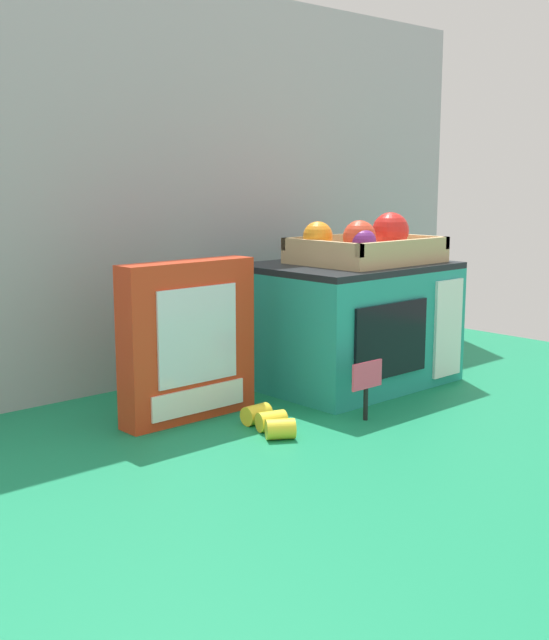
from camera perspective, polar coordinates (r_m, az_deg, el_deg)
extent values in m
plane|color=#147A4C|center=(1.47, 0.76, -5.76)|extent=(1.70, 1.70, 0.00)
cube|color=#A0A3A8|center=(1.64, -6.19, 9.42)|extent=(1.61, 0.03, 0.77)
cube|color=teal|center=(1.60, 5.17, -0.43)|extent=(0.37, 0.29, 0.22)
cube|color=black|center=(1.58, 5.24, 3.80)|extent=(0.37, 0.29, 0.01)
cube|color=black|center=(1.47, 8.23, -1.41)|extent=(0.19, 0.01, 0.13)
cube|color=white|center=(1.60, 12.11, -0.57)|extent=(0.08, 0.01, 0.19)
cube|color=tan|center=(1.59, 6.45, 4.49)|extent=(0.26, 0.20, 0.03)
cube|color=tan|center=(1.53, 9.16, 5.13)|extent=(0.26, 0.01, 0.02)
cube|color=tan|center=(1.65, 3.97, 5.60)|extent=(0.26, 0.01, 0.02)
cube|color=tan|center=(1.49, 3.27, 5.14)|extent=(0.01, 0.20, 0.02)
cube|color=tan|center=(1.68, 9.30, 5.57)|extent=(0.01, 0.20, 0.02)
sphere|color=red|center=(1.60, 8.17, 6.23)|extent=(0.07, 0.07, 0.07)
sphere|color=orange|center=(1.54, 3.07, 5.89)|extent=(0.06, 0.06, 0.06)
sphere|color=#72287F|center=(1.49, 6.28, 5.51)|extent=(0.05, 0.05, 0.05)
sphere|color=#E04228|center=(1.50, 6.00, 5.84)|extent=(0.06, 0.06, 0.06)
cube|color=red|center=(1.35, -6.11, -1.46)|extent=(0.25, 0.05, 0.27)
cube|color=silver|center=(1.33, -5.41, -1.08)|extent=(0.16, 0.00, 0.16)
cube|color=white|center=(1.35, -5.33, -5.61)|extent=(0.19, 0.00, 0.04)
cylinder|color=black|center=(1.37, 6.43, -5.90)|extent=(0.01, 0.01, 0.06)
cube|color=#F44C6B|center=(1.35, 6.54, -3.87)|extent=(0.07, 0.00, 0.05)
cylinder|color=yellow|center=(1.26, 0.42, -7.68)|extent=(0.06, 0.05, 0.03)
cylinder|color=yellow|center=(1.30, -0.20, -7.12)|extent=(0.05, 0.04, 0.03)
cylinder|color=yellow|center=(1.34, -1.27, -6.65)|extent=(0.05, 0.03, 0.03)
sphere|color=red|center=(1.81, 10.28, -1.82)|extent=(0.07, 0.07, 0.07)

